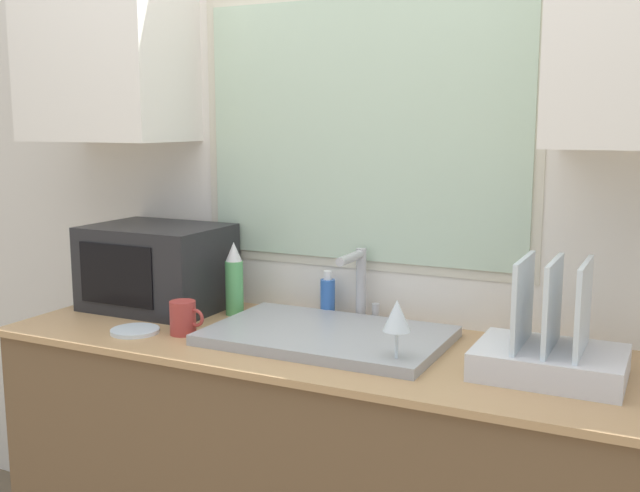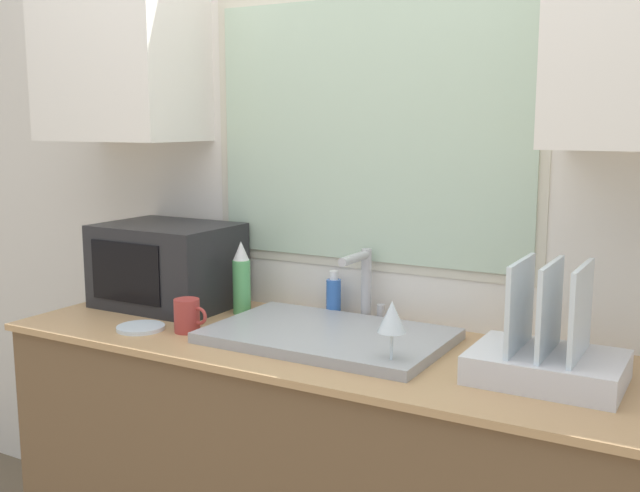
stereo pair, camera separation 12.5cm
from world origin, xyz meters
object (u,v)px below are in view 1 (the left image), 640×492
(microwave, at_px, (157,267))
(soap_bottle, at_px, (328,297))
(dish_rack, at_px, (550,350))
(spray_bottle, at_px, (234,280))
(faucet, at_px, (359,279))
(mug_near_sink, at_px, (183,318))
(wine_glass, at_px, (397,318))

(microwave, distance_m, soap_bottle, 0.58)
(dish_rack, distance_m, spray_bottle, 1.03)
(faucet, height_order, microwave, microwave)
(mug_near_sink, bearing_deg, dish_rack, 5.11)
(faucet, bearing_deg, microwave, -170.10)
(soap_bottle, bearing_deg, faucet, -7.11)
(spray_bottle, bearing_deg, microwave, -172.98)
(dish_rack, bearing_deg, mug_near_sink, -174.89)
(dish_rack, height_order, soap_bottle, dish_rack)
(soap_bottle, height_order, wine_glass, wine_glass)
(microwave, height_order, wine_glass, microwave)
(dish_rack, height_order, mug_near_sink, dish_rack)
(dish_rack, distance_m, mug_near_sink, 1.03)
(microwave, bearing_deg, mug_near_sink, -40.04)
(soap_bottle, height_order, mug_near_sink, soap_bottle)
(faucet, distance_m, spray_bottle, 0.41)
(faucet, relative_size, spray_bottle, 0.97)
(microwave, relative_size, mug_near_sink, 3.96)
(microwave, distance_m, wine_glass, 0.97)
(faucet, relative_size, mug_near_sink, 2.06)
(spray_bottle, relative_size, soap_bottle, 1.57)
(faucet, distance_m, microwave, 0.69)
(faucet, bearing_deg, wine_glass, -55.00)
(dish_rack, relative_size, spray_bottle, 1.49)
(microwave, bearing_deg, soap_bottle, 13.22)
(microwave, relative_size, soap_bottle, 2.91)
(microwave, xyz_separation_m, soap_bottle, (0.56, 0.13, -0.07))
(dish_rack, bearing_deg, faucet, 157.55)
(faucet, relative_size, dish_rack, 0.65)
(spray_bottle, bearing_deg, dish_rack, -9.48)
(microwave, bearing_deg, faucet, 9.90)
(faucet, xyz_separation_m, dish_rack, (0.61, -0.25, -0.07))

